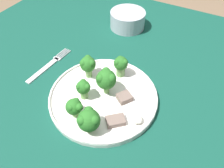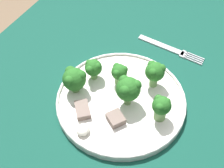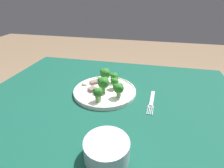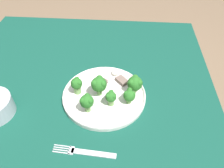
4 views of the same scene
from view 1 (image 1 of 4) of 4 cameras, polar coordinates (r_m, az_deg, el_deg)
table at (r=0.71m, az=-0.07°, el=-2.69°), size 1.12×0.97×0.72m
dinner_plate at (r=0.57m, az=-2.27°, el=-3.26°), size 0.28×0.28×0.02m
fork at (r=0.69m, az=-16.22°, el=4.65°), size 0.03×0.17×0.00m
cream_bowl at (r=0.82m, az=4.08°, el=16.33°), size 0.12×0.12×0.06m
broccoli_floret_near_rim_left at (r=0.59m, az=-6.32°, el=5.12°), size 0.04×0.04×0.06m
broccoli_floret_center_left at (r=0.59m, az=2.32°, el=5.14°), size 0.04×0.04×0.06m
broccoli_floret_back_left at (r=0.54m, az=-7.51°, el=-0.98°), size 0.04×0.04×0.05m
broccoli_floret_front_left at (r=0.51m, az=-9.52°, el=-6.04°), size 0.04×0.04×0.05m
broccoli_floret_center_back at (r=0.54m, az=-1.54°, el=1.31°), size 0.05×0.05×0.07m
broccoli_floret_mid_cluster at (r=0.48m, az=-6.09°, el=-9.29°), size 0.05×0.05×0.06m
meat_slice_front_slice at (r=0.51m, az=0.94°, el=-9.56°), size 0.05×0.05×0.01m
meat_slice_middle_slice at (r=0.55m, az=3.24°, el=-3.53°), size 0.04×0.05×0.02m
sauce_dollop at (r=0.51m, az=6.46°, el=-9.08°), size 0.03×0.03×0.02m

